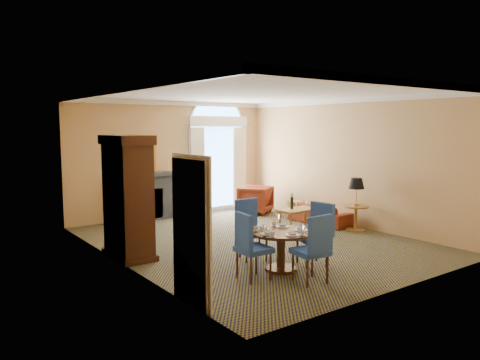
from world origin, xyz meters
TOP-DOWN VIEW (x-y plane):
  - ground at (0.00, 0.00)m, footprint 7.50×7.50m
  - room_envelope at (-0.03, 0.67)m, footprint 6.04×7.52m
  - armoire at (-2.72, 0.37)m, footprint 0.67×1.19m
  - dining_table at (-0.91, -1.96)m, footprint 1.11×1.11m
  - dining_chair_north at (-0.88, -1.02)m, footprint 0.63×0.63m
  - dining_chair_south at (-0.95, -2.82)m, footprint 0.56×0.56m
  - dining_chair_east at (-0.13, -2.06)m, footprint 0.63×0.63m
  - dining_chair_west at (-1.70, -2.08)m, footprint 0.56×0.54m
  - sofa at (2.55, 0.45)m, footprint 0.75×1.77m
  - armchair at (2.06, 2.58)m, footprint 1.18×1.19m
  - coffee_table at (1.62, 0.31)m, footprint 1.02×0.61m
  - side_table at (2.60, -0.65)m, footprint 0.62×0.62m

SIDE VIEW (x-z plane):
  - ground at x=0.00m, z-range 0.00..0.00m
  - sofa at x=2.55m, z-range 0.00..0.51m
  - armchair at x=2.06m, z-range 0.00..0.80m
  - coffee_table at x=1.62m, z-range 0.03..0.90m
  - dining_table at x=-0.91m, z-range 0.08..0.98m
  - dining_chair_north at x=-0.88m, z-range 0.08..1.20m
  - dining_chair_south at x=-0.95m, z-range 0.08..1.20m
  - dining_chair_east at x=-0.13m, z-range 0.08..1.20m
  - dining_chair_west at x=-1.70m, z-range 0.08..1.20m
  - side_table at x=2.60m, z-range 0.17..1.43m
  - armoire at x=-2.72m, z-range -0.04..2.30m
  - room_envelope at x=-0.03m, z-range 0.78..4.23m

